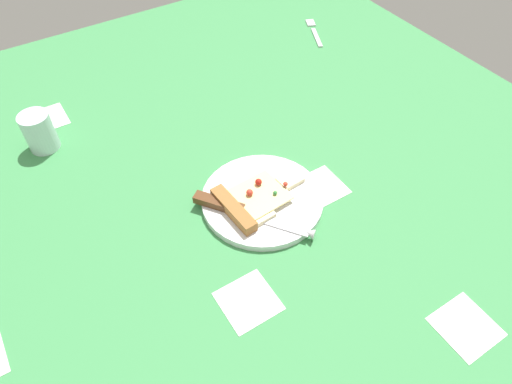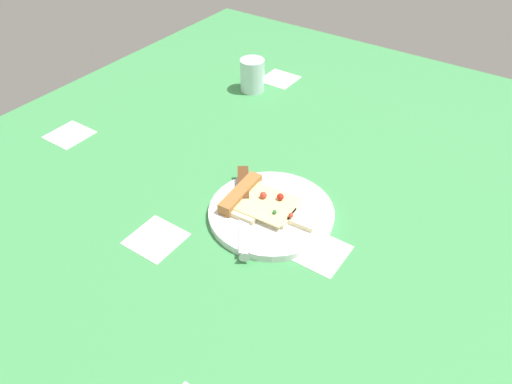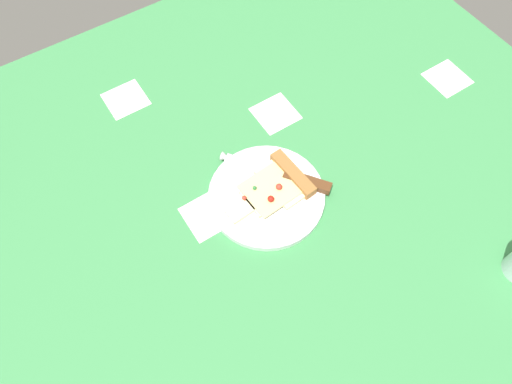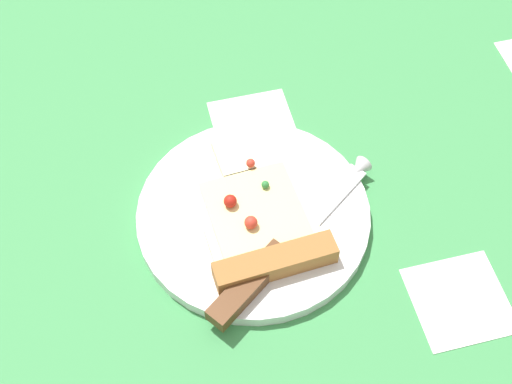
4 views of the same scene
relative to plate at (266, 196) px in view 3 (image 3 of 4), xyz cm
name	(u,v)px [view 3 (image 3 of 4)]	position (x,y,z in cm)	size (l,w,h in cm)	color
ground_plane	(294,237)	(0.20, -9.87, -2.23)	(150.51, 150.51, 3.00)	#3D8C4C
plate	(266,196)	(0.00, 0.00, 0.00)	(23.81, 23.81, 1.46)	silver
pizza_slice	(276,186)	(2.59, 0.16, 1.53)	(17.90, 12.15, 2.63)	beige
knife	(286,175)	(5.75, 1.22, 1.33)	(15.92, 20.57, 2.45)	silver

